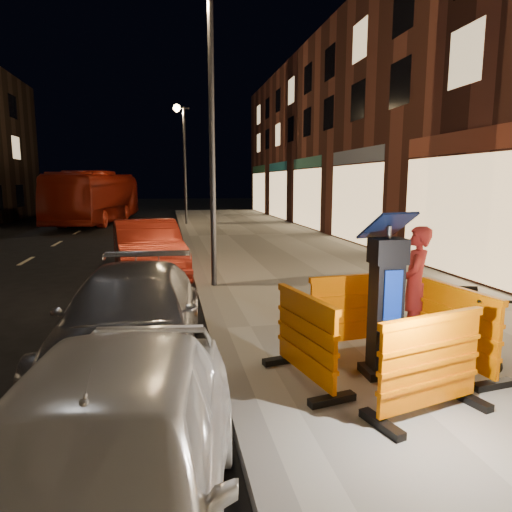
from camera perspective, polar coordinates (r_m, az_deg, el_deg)
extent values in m
plane|color=black|center=(7.21, -4.82, -10.13)|extent=(120.00, 120.00, 0.00)
cube|color=gray|center=(8.05, 17.13, -7.87)|extent=(6.00, 60.00, 0.15)
cube|color=slate|center=(7.19, -4.83, -9.57)|extent=(0.30, 60.00, 0.15)
cube|color=black|center=(5.45, 15.92, -5.32)|extent=(0.66, 0.66, 1.80)
cube|color=#E56B00|center=(4.79, 20.93, -12.66)|extent=(1.38, 0.85, 1.01)
cube|color=#E56B00|center=(6.39, 11.92, -6.73)|extent=(1.35, 0.69, 1.01)
cube|color=#E56B00|center=(5.22, 6.22, -10.23)|extent=(0.79, 1.37, 1.01)
cube|color=#E56B00|center=(6.04, 23.92, -8.28)|extent=(0.71, 1.35, 1.01)
imported|color=silver|center=(6.46, -15.06, -12.78)|extent=(2.05, 4.41, 1.25)
imported|color=#A32518|center=(12.04, -13.32, -2.43)|extent=(2.13, 4.51, 1.43)
imported|color=maroon|center=(28.17, -19.14, 3.90)|extent=(3.99, 10.89, 2.97)
imported|color=maroon|center=(6.80, 19.28, -3.35)|extent=(0.66, 0.71, 1.64)
cube|color=black|center=(6.26, 24.86, -8.12)|extent=(0.65, 0.84, 0.92)
cylinder|color=#3F3F44|center=(9.84, -5.51, 13.65)|extent=(0.12, 0.12, 6.00)
cylinder|color=#3F3F44|center=(24.80, -8.86, 10.92)|extent=(0.12, 0.12, 6.00)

